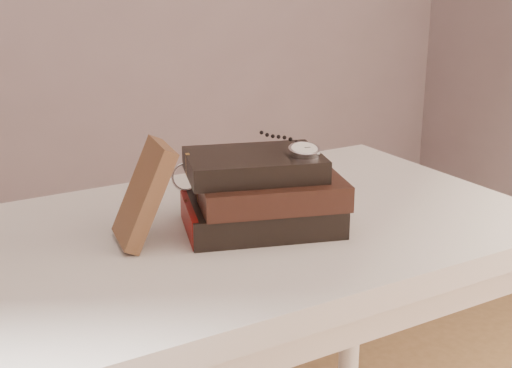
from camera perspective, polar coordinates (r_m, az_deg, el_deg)
table at (r=1.20m, az=-1.54°, el=-7.33°), size 1.00×0.60×0.75m
book_stack at (r=1.13m, az=0.51°, el=-0.80°), size 0.28×0.24×0.12m
journal at (r=1.07m, az=-9.03°, el=-0.78°), size 0.10×0.11×0.16m
pocket_watch at (r=1.11m, az=3.78°, el=2.81°), size 0.06×0.16×0.02m
eyeglasses at (r=1.19m, az=-4.48°, el=0.72°), size 0.13×0.14×0.05m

